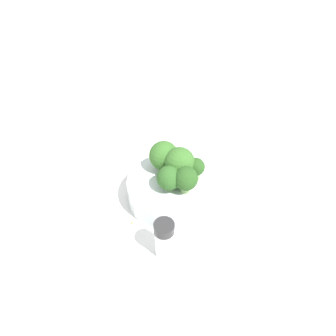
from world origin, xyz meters
TOP-DOWN VIEW (x-y plane):
  - ground_plane at (0.00, 0.00)m, footprint 3.00×3.00m
  - bowl at (0.00, 0.00)m, footprint 0.16×0.16m
  - broccoli_floret_0 at (-0.02, -0.00)m, footprint 0.06×0.06m
  - broccoli_floret_1 at (0.01, 0.02)m, footprint 0.05×0.05m
  - broccoli_floret_2 at (-0.01, -0.03)m, footprint 0.06×0.06m
  - broccoli_floret_3 at (-0.05, 0.01)m, footprint 0.03×0.03m
  - broccoli_floret_4 at (-0.02, 0.04)m, footprint 0.04×0.04m
  - pepper_shaker at (0.06, 0.11)m, footprint 0.03×0.03m
  - almond_crumb_0 at (0.09, 0.03)m, footprint 0.01×0.01m
  - almond_crumb_1 at (-0.08, -0.11)m, footprint 0.01×0.01m

SIDE VIEW (x-z plane):
  - ground_plane at x=0.00m, z-range 0.00..0.00m
  - almond_crumb_0 at x=0.09m, z-range 0.00..0.01m
  - almond_crumb_1 at x=-0.08m, z-range 0.00..0.01m
  - bowl at x=0.00m, z-range 0.00..0.05m
  - pepper_shaker at x=0.06m, z-range 0.00..0.08m
  - broccoli_floret_3 at x=-0.05m, z-range 0.05..0.10m
  - broccoli_floret_1 at x=0.01m, z-range 0.05..0.10m
  - broccoli_floret_4 at x=-0.02m, z-range 0.05..0.11m
  - broccoli_floret_2 at x=-0.01m, z-range 0.05..0.11m
  - broccoli_floret_0 at x=-0.02m, z-range 0.05..0.12m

